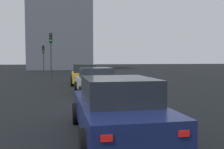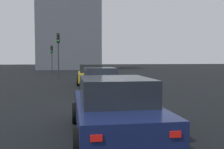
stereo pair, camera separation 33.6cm
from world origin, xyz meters
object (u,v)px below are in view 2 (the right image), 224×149
Objects in this scene: traffic_light_near_left at (52,54)px; traffic_light_near_right at (58,46)px; car_silver_second at (100,82)px; car_navy_third at (114,108)px; car_yellow_lead at (90,75)px.

traffic_light_near_left is 0.82× the size of traffic_light_near_right.
traffic_light_near_right is (10.95, 2.87, 2.43)m from car_silver_second.
traffic_light_near_right reaches higher than car_silver_second.
traffic_light_near_left reaches higher than car_silver_second.
traffic_light_near_left is (19.07, 4.16, 1.90)m from car_silver_second.
car_navy_third is 1.08× the size of traffic_light_near_right.
car_yellow_lead is 5.99m from car_silver_second.
traffic_light_near_left is at bearing -174.83° from traffic_light_near_right.
car_navy_third reaches higher than car_silver_second.
car_silver_second is 7.76m from car_navy_third.
car_silver_second is 11.58m from traffic_light_near_right.
traffic_light_near_right is at bearing 12.60° from car_silver_second.
car_silver_second is at bearing 10.73° from traffic_light_near_left.
car_yellow_lead is at bearing 25.10° from traffic_light_near_right.
car_yellow_lead is 1.20× the size of traffic_light_near_left.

